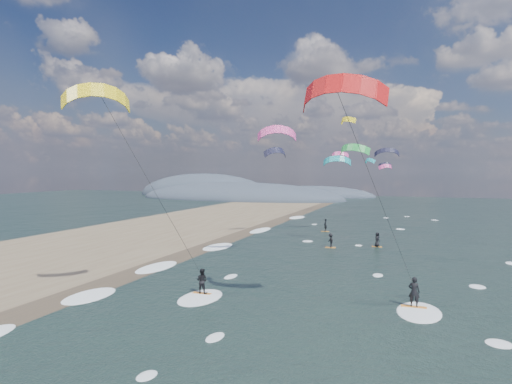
% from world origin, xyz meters
% --- Properties ---
extents(ground, '(260.00, 260.00, 0.00)m').
position_xyz_m(ground, '(0.00, 0.00, 0.00)').
color(ground, black).
rests_on(ground, ground).
extents(sand_strip, '(26.00, 240.00, 0.00)m').
position_xyz_m(sand_strip, '(-24.00, 10.00, 0.00)').
color(sand_strip, brown).
rests_on(sand_strip, ground).
extents(wet_sand_strip, '(3.00, 240.00, 0.00)m').
position_xyz_m(wet_sand_strip, '(-12.00, 10.00, 0.00)').
color(wet_sand_strip, '#382D23').
rests_on(wet_sand_strip, ground).
extents(coastal_hills, '(80.00, 41.00, 15.00)m').
position_xyz_m(coastal_hills, '(-44.84, 107.86, 0.00)').
color(coastal_hills, '#3D4756').
rests_on(coastal_hills, ground).
extents(kitesurfer_near_a, '(8.02, 8.68, 14.09)m').
position_xyz_m(kitesurfer_near_a, '(6.60, 6.21, 10.72)').
color(kitesurfer_near_a, orange).
rests_on(kitesurfer_near_a, ground).
extents(kitesurfer_near_b, '(7.05, 9.23, 14.21)m').
position_xyz_m(kitesurfer_near_b, '(-6.30, 4.86, 9.26)').
color(kitesurfer_near_b, orange).
rests_on(kitesurfer_near_b, ground).
extents(far_kitesurfers, '(8.96, 13.11, 1.79)m').
position_xyz_m(far_kitesurfers, '(1.84, 33.62, 0.83)').
color(far_kitesurfers, orange).
rests_on(far_kitesurfers, ground).
extents(bg_kite_field, '(15.37, 73.29, 8.36)m').
position_xyz_m(bg_kite_field, '(0.21, 52.56, 11.54)').
color(bg_kite_field, '#D83F8C').
rests_on(bg_kite_field, ground).
extents(shoreline_surf, '(2.40, 79.40, 0.11)m').
position_xyz_m(shoreline_surf, '(-10.80, 14.75, 0.00)').
color(shoreline_surf, white).
rests_on(shoreline_surf, ground).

